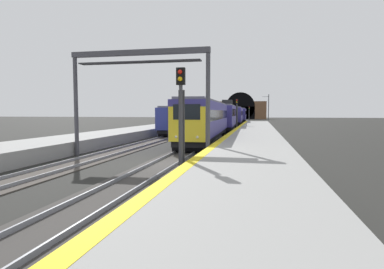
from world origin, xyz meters
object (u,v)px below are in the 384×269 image
Objects in this scene: train_main_approaching at (232,115)px; catenary_mast_near at (268,109)px; railway_signal_near at (181,115)px; overhead_signal_gantry at (139,75)px; railway_signal_mid at (237,112)px; train_adjacent_platform at (198,117)px; railway_signal_far at (249,112)px.

catenary_mast_near is (21.86, -7.56, 1.53)m from train_main_approaching.
overhead_signal_gantry is (6.35, 4.42, 2.52)m from railway_signal_near.
overhead_signal_gantry is at bearing -145.17° from railway_signal_near.
train_main_approaching is at bearing -172.66° from railway_signal_mid.
railway_signal_mid reaches higher than train_adjacent_platform.
railway_signal_far is (57.02, -7.00, 0.81)m from train_adjacent_platform.
railway_signal_mid is at bearing 171.00° from catenary_mast_near.
railway_signal_far is at bearing 176.13° from train_main_approaching.
train_main_approaching is 50.54m from railway_signal_near.
train_adjacent_platform is 41.89m from railway_signal_near.
overhead_signal_gantry is at bearing -8.42° from railway_signal_mid.
catenary_mast_near is (66.00, -10.14, -1.55)m from overhead_signal_gantry.
train_adjacent_platform is at bearing -30.96° from train_main_approaching.
train_adjacent_platform is 33.61m from catenary_mast_near.
railway_signal_mid is at bearing 0.00° from railway_signal_far.
catenary_mast_near is at bearing 171.00° from railway_signal_mid.
catenary_mast_near is (-25.95, -5.72, 0.94)m from railway_signal_far.
catenary_mast_near is at bearing -21.99° from train_adjacent_platform.
railway_signal_near is (-41.29, -7.00, 0.78)m from train_adjacent_platform.
train_main_approaching reaches higher than railway_signal_near.
overhead_signal_gantry reaches higher than railway_signal_far.
train_main_approaching is at bearing -3.35° from overhead_signal_gantry.
railway_signal_mid is at bearing 5.67° from train_main_approaching.
train_adjacent_platform is (-9.21, 5.17, -0.22)m from train_main_approaching.
train_adjacent_platform is at bearing 4.23° from overhead_signal_gantry.
railway_signal_near is at bearing 0.42° from train_main_approaching.
train_adjacent_platform is 4.12× the size of overhead_signal_gantry.
overhead_signal_gantry is 1.25× the size of catenary_mast_near.
railway_signal_near is at bearing 0.00° from railway_signal_far.
train_adjacent_platform is 8.68m from railway_signal_mid.
railway_signal_far is (47.81, -1.84, 0.59)m from train_main_approaching.
railway_signal_far is at bearing -180.00° from railway_signal_mid.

